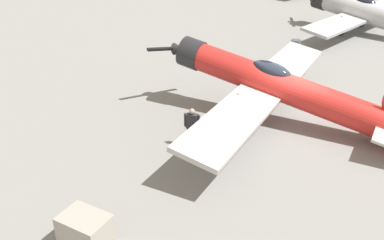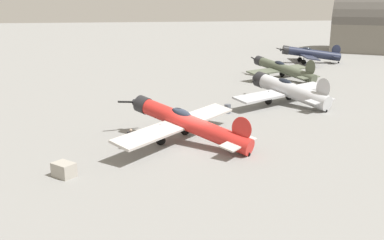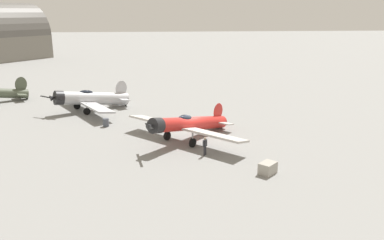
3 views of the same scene
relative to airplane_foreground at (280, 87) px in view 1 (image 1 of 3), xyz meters
The scene contains 6 objects.
ground_plane 1.61m from the airplane_foreground, 135.64° to the right, with size 400.00×400.00×0.00m, color gray.
airplane_foreground is the anchor object (origin of this frame).
airplane_mid_apron 16.09m from the airplane_foreground, 49.30° to the right, with size 9.85×12.06×3.27m.
ground_crew_mechanic 4.19m from the airplane_foreground, 103.64° to the left, with size 0.41×0.53×1.56m.
equipment_crate 9.66m from the airplane_foreground, 121.34° to the left, with size 1.57×1.56×0.85m.
fuel_drum 9.61m from the airplane_foreground, 33.70° to the right, with size 0.65×0.65×0.82m.
Camera 1 is at (-13.55, 8.33, 8.02)m, focal length 39.02 mm.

